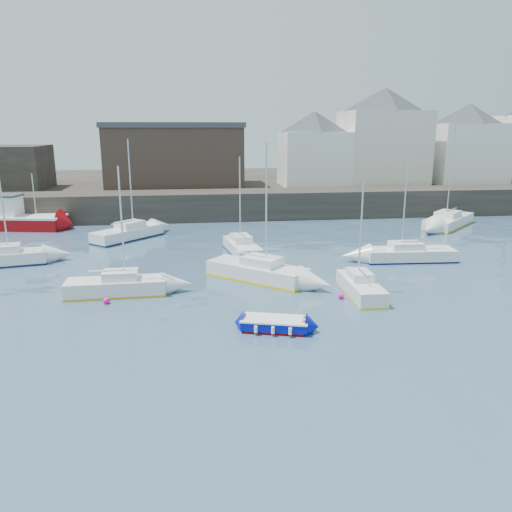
{
  "coord_description": "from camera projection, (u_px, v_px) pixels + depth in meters",
  "views": [
    {
      "loc": [
        -4.1,
        -19.94,
        9.81
      ],
      "look_at": [
        0.0,
        12.0,
        1.5
      ],
      "focal_mm": 35.0,
      "sensor_mm": 36.0,
      "label": 1
    }
  ],
  "objects": [
    {
      "name": "bldg_east_a",
      "position": [
        383.0,
        136.0,
        62.71
      ],
      "size": [
        13.36,
        13.36,
        11.8
      ],
      "color": "beige",
      "rests_on": "land_strip"
    },
    {
      "name": "quay_wall",
      "position": [
        230.0,
        205.0,
        55.35
      ],
      "size": [
        90.0,
        5.0,
        3.0
      ],
      "primitive_type": "cube",
      "color": "#28231E",
      "rests_on": "ground"
    },
    {
      "name": "warehouse",
      "position": [
        175.0,
        154.0,
        61.01
      ],
      "size": [
        16.4,
        10.4,
        7.6
      ],
      "color": "#3D2D26",
      "rests_on": "land_strip"
    },
    {
      "name": "blue_dinghy",
      "position": [
        275.0,
        324.0,
        24.8
      ],
      "size": [
        3.57,
        2.26,
        0.63
      ],
      "color": "maroon",
      "rests_on": "ground"
    },
    {
      "name": "sailboat_f",
      "position": [
        242.0,
        247.0,
        39.79
      ],
      "size": [
        2.74,
        6.09,
        7.63
      ],
      "color": "white",
      "rests_on": "ground"
    },
    {
      "name": "sailboat_a",
      "position": [
        117.0,
        286.0,
        30.07
      ],
      "size": [
        5.97,
        2.09,
        7.69
      ],
      "color": "white",
      "rests_on": "ground"
    },
    {
      "name": "fishing_boat",
      "position": [
        19.0,
        218.0,
        49.52
      ],
      "size": [
        8.77,
        4.63,
        5.52
      ],
      "color": "maroon",
      "rests_on": "ground"
    },
    {
      "name": "bldg_east_d",
      "position": [
        314.0,
        148.0,
        61.48
      ],
      "size": [
        11.14,
        11.14,
        8.95
      ],
      "color": "white",
      "rests_on": "land_strip"
    },
    {
      "name": "water",
      "position": [
        290.0,
        356.0,
        22.11
      ],
      "size": [
        220.0,
        220.0,
        0.0
      ],
      "primitive_type": "plane",
      "color": "#2D4760",
      "rests_on": "ground"
    },
    {
      "name": "buoy_far",
      "position": [
        235.0,
        268.0,
        35.82
      ],
      "size": [
        0.43,
        0.43,
        0.43
      ],
      "primitive_type": "sphere",
      "color": "#F90D9B",
      "rests_on": "ground"
    },
    {
      "name": "buoy_mid",
      "position": [
        341.0,
        299.0,
        29.48
      ],
      "size": [
        0.37,
        0.37,
        0.37
      ],
      "primitive_type": "sphere",
      "color": "#F90D9B",
      "rests_on": "ground"
    },
    {
      "name": "sailboat_e",
      "position": [
        0.0,
        258.0,
        36.54
      ],
      "size": [
        6.77,
        3.34,
        8.35
      ],
      "color": "white",
      "rests_on": "ground"
    },
    {
      "name": "sailboat_h",
      "position": [
        128.0,
        233.0,
        45.08
      ],
      "size": [
        6.27,
        6.54,
        8.84
      ],
      "color": "white",
      "rests_on": "ground"
    },
    {
      "name": "sailboat_g",
      "position": [
        448.0,
        221.0,
        50.88
      ],
      "size": [
        7.67,
        7.49,
        10.28
      ],
      "color": "white",
      "rests_on": "ground"
    },
    {
      "name": "sailboat_c",
      "position": [
        360.0,
        287.0,
        29.99
      ],
      "size": [
        1.73,
        5.2,
        6.81
      ],
      "color": "white",
      "rests_on": "ground"
    },
    {
      "name": "land_strip",
      "position": [
        220.0,
        187.0,
        72.66
      ],
      "size": [
        90.0,
        32.0,
        2.8
      ],
      "primitive_type": "cube",
      "color": "#28231E",
      "rests_on": "ground"
    },
    {
      "name": "sailboat_b",
      "position": [
        258.0,
        271.0,
        33.04
      ],
      "size": [
        6.72,
        6.23,
        8.95
      ],
      "color": "white",
      "rests_on": "ground"
    },
    {
      "name": "bldg_east_b",
      "position": [
        467.0,
        143.0,
        63.82
      ],
      "size": [
        11.88,
        11.88,
        9.95
      ],
      "color": "white",
      "rests_on": "land_strip"
    },
    {
      "name": "sailboat_d",
      "position": [
        409.0,
        254.0,
        37.76
      ],
      "size": [
        6.88,
        2.53,
        8.64
      ],
      "color": "white",
      "rests_on": "ground"
    },
    {
      "name": "buoy_near",
      "position": [
        107.0,
        304.0,
        28.64
      ],
      "size": [
        0.39,
        0.39,
        0.39
      ],
      "primitive_type": "sphere",
      "color": "#F90D9B",
      "rests_on": "ground"
    }
  ]
}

